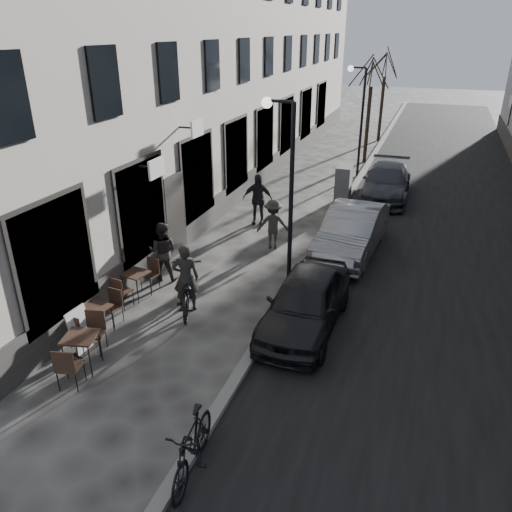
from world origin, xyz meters
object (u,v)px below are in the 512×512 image
Objects in this scene: bistro_set_c at (136,282)px; utility_cabinet at (343,185)px; tree_near at (372,71)px; bistro_set_b at (96,318)px; pedestrian_far at (258,199)px; pedestrian_mid at (273,224)px; streetlamp_near at (285,175)px; pedestrian_near at (163,251)px; car_far at (386,182)px; moped at (192,446)px; bicycle at (187,290)px; bistro_set_a at (82,349)px; car_near at (305,302)px; tree_far at (386,63)px; sign_board at (82,334)px; streetlamp_far at (359,110)px; car_mid at (352,231)px.

utility_cabinet reaches higher than bistro_set_c.
tree_near reaches higher than utility_cabinet.
bistro_set_b is 8.32m from pedestrian_far.
tree_near is 3.43× the size of pedestrian_mid.
streetlamp_near is 3.37× the size of bistro_set_b.
bistro_set_c is at bearing 44.70° from pedestrian_mid.
pedestrian_mid is at bearing -137.06° from pedestrian_near.
car_far is 15.94m from moped.
tree_near reaches higher than pedestrian_far.
pedestrian_near reaches higher than bicycle.
bicycle is at bearing 58.76° from bistro_set_a.
pedestrian_near reaches higher than bistro_set_c.
streetlamp_near is at bearing 97.71° from pedestrian_mid.
streetlamp_near is 1.26× the size of car_near.
streetlamp_near is at bearing -90.20° from tree_far.
streetlamp_near is 2.70× the size of pedestrian_far.
pedestrian_far is 1.03× the size of moped.
bistro_set_a is 0.71m from sign_board.
bistro_set_a is at bearing -99.39° from streetlamp_far.
car_mid is (0.28, 4.79, 0.06)m from car_near.
bistro_set_b is 0.64m from sign_board.
streetlamp_near is at bearing -103.14° from car_far.
tree_near reaches higher than streetlamp_far.
bistro_set_a is 7.71m from pedestrian_mid.
car_far reaches higher than moped.
bistro_set_a reaches higher than bistro_set_c.
car_far is (1.77, -6.03, -3.98)m from tree_near.
streetlamp_near is at bearing -73.04° from pedestrian_far.
moped is (0.57, -18.91, -2.61)m from streetlamp_far.
streetlamp_near is 1.08× the size of car_far.
bistro_set_c is at bearing -116.94° from car_far.
pedestrian_far reaches higher than car_far.
streetlamp_far is 0.89× the size of tree_far.
car_mid is at bearing 61.18° from sign_board.
streetlamp_near reaches higher than bicycle.
sign_board is 4.47m from moped.
sign_board is at bearing -78.17° from bistro_set_b.
pedestrian_near reaches higher than bistro_set_b.
bistro_set_b is 3.13m from pedestrian_near.
bistro_set_c is 6.93m from car_mid.
sign_board is 8.94m from pedestrian_far.
streetlamp_far is 1.08× the size of car_far.
tree_far is 3.73× the size of bistro_set_c.
pedestrian_far is at bearing 97.72° from moped.
bistro_set_a is at bearing -118.64° from streetlamp_near.
moped reaches higher than bistro_set_a.
car_near is 0.86× the size of car_far.
tree_far is 3.11× the size of moped.
tree_near is 20.84m from bistro_set_a.
streetlamp_near is 4.88m from bistro_set_c.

